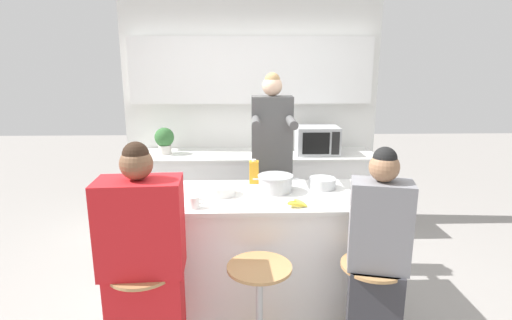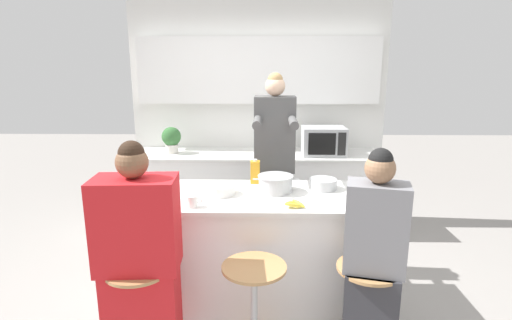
{
  "view_description": "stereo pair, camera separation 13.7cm",
  "coord_description": "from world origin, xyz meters",
  "views": [
    {
      "loc": [
        -0.09,
        -2.88,
        1.9
      ],
      "look_at": [
        0.0,
        0.08,
        1.18
      ],
      "focal_mm": 28.0,
      "sensor_mm": 36.0,
      "label": 1
    },
    {
      "loc": [
        0.05,
        -2.88,
        1.9
      ],
      "look_at": [
        0.0,
        0.08,
        1.18
      ],
      "focal_mm": 28.0,
      "sensor_mm": 36.0,
      "label": 2
    }
  ],
  "objects": [
    {
      "name": "ground_plane",
      "position": [
        0.0,
        0.0,
        0.0
      ],
      "size": [
        16.0,
        16.0,
        0.0
      ],
      "primitive_type": "plane",
      "color": "gray"
    },
    {
      "name": "wall_back",
      "position": [
        0.0,
        1.9,
        1.54
      ],
      "size": [
        3.02,
        0.22,
        2.7
      ],
      "color": "silver",
      "rests_on": "ground_plane"
    },
    {
      "name": "back_counter",
      "position": [
        0.0,
        1.58,
        0.45
      ],
      "size": [
        2.8,
        0.67,
        0.9
      ],
      "color": "white",
      "rests_on": "ground_plane"
    },
    {
      "name": "kitchen_island",
      "position": [
        0.0,
        0.0,
        0.47
      ],
      "size": [
        1.79,
        0.78,
        0.93
      ],
      "color": "black",
      "rests_on": "ground_plane"
    },
    {
      "name": "bar_stool_leftmost",
      "position": [
        -0.72,
        -0.67,
        0.39
      ],
      "size": [
        0.41,
        0.41,
        0.68
      ],
      "color": "tan",
      "rests_on": "ground_plane"
    },
    {
      "name": "bar_stool_center",
      "position": [
        0.0,
        -0.63,
        0.39
      ],
      "size": [
        0.41,
        0.41,
        0.68
      ],
      "color": "tan",
      "rests_on": "ground_plane"
    },
    {
      "name": "bar_stool_rightmost",
      "position": [
        0.72,
        -0.63,
        0.39
      ],
      "size": [
        0.41,
        0.41,
        0.68
      ],
      "color": "tan",
      "rests_on": "ground_plane"
    },
    {
      "name": "person_cooking",
      "position": [
        0.16,
        0.6,
        0.92
      ],
      "size": [
        0.37,
        0.59,
        1.83
      ],
      "rotation": [
        0.0,
        0.0,
        -0.02
      ],
      "color": "#383842",
      "rests_on": "ground_plane"
    },
    {
      "name": "person_wrapped_blanket",
      "position": [
        -0.7,
        -0.66,
        0.69
      ],
      "size": [
        0.51,
        0.31,
        1.47
      ],
      "rotation": [
        0.0,
        0.0,
        0.06
      ],
      "color": "red",
      "rests_on": "ground_plane"
    },
    {
      "name": "person_seated_near",
      "position": [
        0.72,
        -0.66,
        0.66
      ],
      "size": [
        0.4,
        0.33,
        1.44
      ],
      "rotation": [
        0.0,
        0.0,
        -0.23
      ],
      "color": "#333338",
      "rests_on": "ground_plane"
    },
    {
      "name": "cooking_pot",
      "position": [
        0.15,
        0.07,
        1.0
      ],
      "size": [
        0.36,
        0.27,
        0.13
      ],
      "color": "#B7BABC",
      "rests_on": "kitchen_island"
    },
    {
      "name": "fruit_bowl",
      "position": [
        0.53,
        0.14,
        0.98
      ],
      "size": [
        0.22,
        0.22,
        0.08
      ],
      "color": "#B7BABC",
      "rests_on": "kitchen_island"
    },
    {
      "name": "mixing_bowl_steel",
      "position": [
        -0.27,
        -0.0,
        0.97
      ],
      "size": [
        0.22,
        0.22,
        0.07
      ],
      "color": "white",
      "rests_on": "kitchen_island"
    },
    {
      "name": "coffee_cup_near",
      "position": [
        0.66,
        -0.26,
        0.98
      ],
      "size": [
        0.11,
        0.08,
        0.1
      ],
      "color": "white",
      "rests_on": "kitchen_island"
    },
    {
      "name": "coffee_cup_far",
      "position": [
        -0.43,
        -0.28,
        0.98
      ],
      "size": [
        0.11,
        0.08,
        0.08
      ],
      "color": "white",
      "rests_on": "kitchen_island"
    },
    {
      "name": "banana_bunch",
      "position": [
        0.27,
        -0.28,
        0.96
      ],
      "size": [
        0.16,
        0.12,
        0.05
      ],
      "color": "yellow",
      "rests_on": "kitchen_island"
    },
    {
      "name": "juice_carton",
      "position": [
        -0.01,
        0.31,
        1.03
      ],
      "size": [
        0.08,
        0.08,
        0.2
      ],
      "color": "gold",
      "rests_on": "kitchen_island"
    },
    {
      "name": "microwave",
      "position": [
        0.73,
        1.53,
        1.06
      ],
      "size": [
        0.48,
        0.38,
        0.31
      ],
      "color": "#B2B5B7",
      "rests_on": "back_counter"
    },
    {
      "name": "potted_plant",
      "position": [
        -0.99,
        1.58,
        1.07
      ],
      "size": [
        0.22,
        0.22,
        0.3
      ],
      "color": "beige",
      "rests_on": "back_counter"
    }
  ]
}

